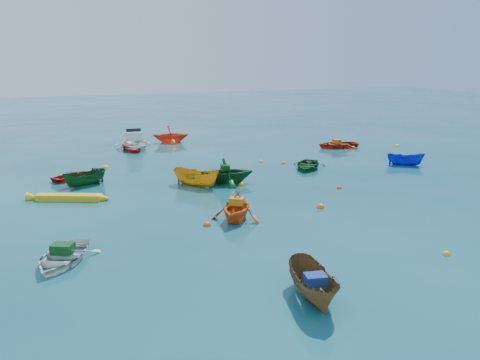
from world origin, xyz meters
name	(u,v)px	position (x,y,z in m)	size (l,w,h in m)	color
ground	(285,213)	(0.00, 0.00, 0.00)	(160.00, 160.00, 0.00)	#0A424E
dinghy_white_near	(63,262)	(-9.64, -1.51, 0.00)	(2.06, 2.88, 0.60)	silver
sampan_brown_mid	(313,299)	(-3.13, -7.22, 0.00)	(1.07, 2.84, 1.10)	brown
dinghy_orange_w	(237,219)	(-2.34, 0.14, 0.00)	(2.24, 2.60, 1.37)	#E25C15
sampan_yellow_mid	(197,186)	(-2.10, 6.25, 0.00)	(1.09, 2.90, 1.12)	#C48711
dinghy_green_e	(307,168)	(5.84, 7.40, 0.00)	(2.15, 3.00, 0.62)	#114C1D
dinghy_red_nw	(76,179)	(-8.10, 10.65, 0.00)	(1.95, 2.73, 0.57)	#B31B0E
dinghy_green_n	(227,183)	(-0.34, 6.05, 0.00)	(2.54, 2.95, 1.55)	#114B1D
dinghy_red_ne	(337,147)	(12.06, 12.82, 0.00)	(2.37, 3.32, 0.69)	#A3290D
sampan_blue_far	(405,165)	(12.33, 5.60, 0.00)	(0.89, 2.37, 0.91)	#0E19BA
dinghy_red_far	(132,151)	(-3.26, 18.11, 0.00)	(2.02, 2.82, 0.58)	red
dinghy_orange_far	(171,142)	(0.52, 20.52, 0.00)	(2.53, 2.94, 1.55)	#F24416
sampan_green_far	(86,186)	(-7.74, 8.80, 0.00)	(0.96, 2.54, 0.98)	#0F4219
kayak_yellow	(69,200)	(-8.80, 6.22, 0.00)	(0.58, 3.94, 0.40)	gold
motorboat_white	(134,148)	(-2.89, 19.04, 0.00)	(3.05, 4.26, 1.48)	silver
tarp_green_a	(63,248)	(-9.59, -1.42, 0.47)	(0.71, 0.54, 0.34)	#11471B
tarp_blue_a	(315,279)	(-3.17, -7.37, 0.70)	(0.61, 0.46, 0.29)	navy
tarp_orange_a	(237,201)	(-2.31, 0.18, 0.83)	(0.61, 0.46, 0.30)	orange
tarp_green_b	(225,167)	(-0.44, 6.07, 0.93)	(0.63, 0.48, 0.31)	#104216
tarp_orange_b	(337,141)	(11.96, 12.84, 0.50)	(0.66, 0.50, 0.32)	#C67014
buoy_or_a	(207,226)	(-3.80, -0.07, 0.00)	(0.34, 0.34, 0.34)	#E8520C
buoy_ye_a	(446,255)	(2.99, -6.47, 0.00)	(0.30, 0.30, 0.30)	gold
buoy_or_b	(321,208)	(1.97, 0.05, 0.00)	(0.38, 0.38, 0.38)	orange
buoy_or_c	(242,185)	(0.21, 5.26, 0.00)	(0.37, 0.37, 0.37)	orange
buoy_ye_c	(261,162)	(3.95, 10.30, 0.00)	(0.33, 0.33, 0.33)	yellow
buoy_or_d	(339,188)	(4.85, 2.54, 0.00)	(0.29, 0.29, 0.29)	#E24C0C
buoy_ye_d	(105,168)	(-6.06, 12.82, 0.00)	(0.38, 0.38, 0.38)	yellow
buoy_or_e	(283,164)	(5.12, 9.27, 0.00)	(0.31, 0.31, 0.31)	orange
buoy_ye_e	(397,146)	(16.71, 11.19, 0.00)	(0.35, 0.35, 0.35)	yellow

